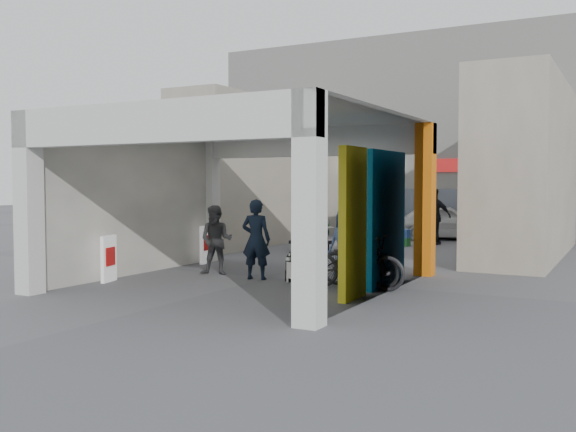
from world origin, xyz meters
The scene contains 21 objects.
ground centered at (0.00, 0.00, 0.00)m, with size 90.00×90.00×0.00m, color #545459.
arcade_canopy centered at (0.54, -0.82, 2.30)m, with size 6.40×6.45×6.40m.
far_building centered at (0.00, 13.99, 3.99)m, with size 18.00×4.08×8.00m.
plaza_bldg_left centered at (-4.50, 7.50, 2.50)m, with size 2.00×9.00×5.00m, color #B0A592.
plaza_bldg_right centered at (4.50, 7.50, 2.50)m, with size 2.00×9.00×5.00m, color #B0A592.
bollard_left centered at (-1.69, 2.46, 0.42)m, with size 0.09×0.09×0.83m, color gray.
bollard_center centered at (0.05, 2.29, 0.42)m, with size 0.09×0.09×0.85m, color gray.
bollard_right centered at (1.69, 2.36, 0.41)m, with size 0.09×0.09×0.82m, color gray.
advert_board_near centered at (-2.75, -2.15, 0.51)m, with size 0.21×0.55×1.00m.
advert_board_far centered at (-2.75, 1.42, 0.51)m, with size 0.18×0.56×1.00m.
cafe_set centered at (-1.23, 5.46, 0.33)m, with size 1.56×1.26×0.94m.
produce_stand centered at (-1.74, 5.68, 0.32)m, with size 1.23×0.67×0.81m.
crate_stack centered at (0.39, 8.38, 0.28)m, with size 0.47×0.38×0.56m.
border_collie centered at (0.76, -0.28, 0.27)m, with size 0.25×0.48×0.67m.
man_with_dog centered at (-0.12, -0.36, 0.89)m, with size 0.65×0.43×1.78m, color black.
man_back_turned centered at (-1.31, -0.16, 0.81)m, with size 0.78×0.61×1.61m, color #424245.
man_elderly centered at (1.33, 1.22, 0.76)m, with size 0.75×0.49×1.53m, color #4F699B.
man_crates centered at (1.20, 9.38, 0.98)m, with size 1.14×0.48×1.95m, color black.
bicycle_front centered at (2.30, -0.53, 0.54)m, with size 0.72×2.07×1.09m, color black.
bicycle_rear centered at (2.30, -0.29, 0.55)m, with size 0.51×1.82×1.09m, color black.
white_van centered at (1.00, 11.50, 0.66)m, with size 1.56×3.89×1.32m, color silver.
Camera 1 is at (7.18, -12.46, 2.15)m, focal length 40.00 mm.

